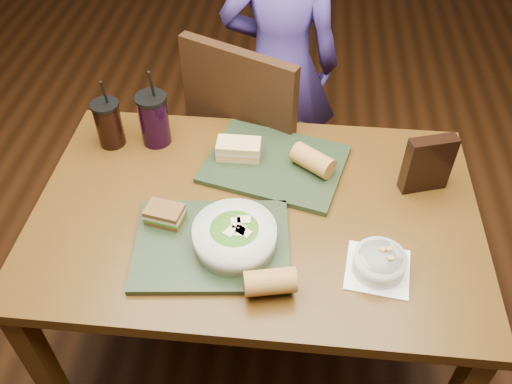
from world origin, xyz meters
The scene contains 15 objects.
ground centered at (0.00, 0.00, 0.00)m, with size 6.00×6.00×0.00m, color #381C0B.
dining_table centered at (0.00, 0.00, 0.66)m, with size 1.30×0.85×0.75m.
chair_far centered at (-0.11, 0.55, 0.56)m, with size 0.58×0.60×1.01m.
diner centered at (0.01, 0.89, 0.68)m, with size 0.50×0.33×1.36m, color #3F2D7D.
tray_near centered at (-0.11, -0.15, 0.76)m, with size 0.42×0.32×0.02m, color black.
tray_far centered at (0.04, 0.19, 0.76)m, with size 0.42×0.32×0.02m, color black.
salad_bowl centered at (-0.04, -0.15, 0.81)m, with size 0.22×0.22×0.07m.
soup_bowl centered at (0.34, -0.19, 0.78)m, with size 0.18×0.18×0.07m.
sandwich_near centered at (-0.25, -0.09, 0.79)m, with size 0.11×0.09×0.05m.
sandwich_far centered at (-0.08, 0.21, 0.80)m, with size 0.14×0.08×0.06m.
baguette_near centered at (0.06, -0.29, 0.80)m, with size 0.06×0.06×0.13m, color #AD7533.
baguette_far centered at (0.16, 0.17, 0.80)m, with size 0.07×0.07×0.13m, color #AD7533.
cup_cola centered at (-0.50, 0.26, 0.83)m, with size 0.09×0.09×0.25m.
cup_berry centered at (-0.36, 0.28, 0.84)m, with size 0.10×0.10×0.27m.
chip_bag centered at (0.49, 0.14, 0.84)m, with size 0.14×0.04×0.19m, color black.
Camera 1 is at (0.11, -1.09, 1.90)m, focal length 38.00 mm.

